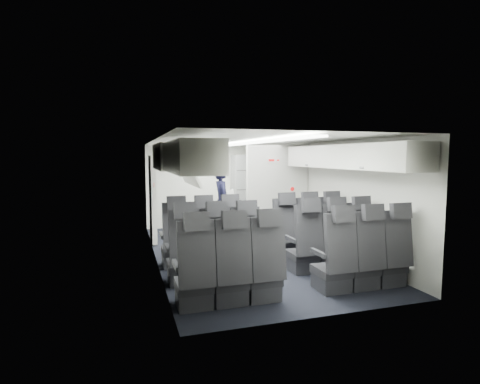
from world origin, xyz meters
TOP-DOWN VIEW (x-y plane):
  - cabin_shell at (0.00, 0.00)m, footprint 3.41×6.01m
  - seat_row_front at (-0.00, -0.53)m, footprint 3.33×0.56m
  - seat_row_mid at (-0.00, -1.43)m, footprint 3.33×0.56m
  - seat_row_rear at (-0.00, -2.33)m, footprint 3.33×0.56m
  - overhead_bin_left_rear at (-1.40, -2.00)m, footprint 0.53×1.80m
  - overhead_bin_left_front_open at (-1.44, -0.25)m, footprint 0.64×1.70m
  - overhead_bin_right_rear at (1.40, -2.00)m, footprint 0.53×1.80m
  - overhead_bin_right_front at (1.40, -0.25)m, footprint 0.53×1.70m
  - bulkhead_partition at (0.98, 0.80)m, footprint 1.40×0.15m
  - galley_unit at (0.95, 2.72)m, footprint 0.85×0.52m
  - boarding_door at (-1.64, 1.55)m, footprint 0.12×1.27m
  - flight_attendant at (-0.09, 1.53)m, footprint 0.39×0.60m
  - carry_on_bag at (-1.43, -0.10)m, footprint 0.42×0.30m
  - papers at (0.10, 1.48)m, footprint 0.19×0.12m

SIDE VIEW (x-z plane):
  - seat_row_front at x=0.00m, z-range -0.21..1.02m
  - seat_row_mid at x=0.00m, z-range -0.21..1.02m
  - seat_row_rear at x=0.00m, z-range -0.21..1.02m
  - flight_attendant at x=-0.09m, z-range 0.00..1.63m
  - galley_unit at x=0.95m, z-range 0.00..1.90m
  - boarding_door at x=-1.64m, z-range 0.02..1.88m
  - papers at x=0.10m, z-range 0.94..1.09m
  - bulkhead_partition at x=0.98m, z-range 0.01..2.14m
  - cabin_shell at x=0.00m, z-range 0.04..2.21m
  - overhead_bin_left_front_open at x=-1.44m, z-range 1.38..2.10m
  - carry_on_bag at x=-1.43m, z-range 1.65..1.90m
  - overhead_bin_right_front at x=1.40m, z-range 1.66..2.06m
  - overhead_bin_left_rear at x=-1.40m, z-range 1.66..2.06m
  - overhead_bin_right_rear at x=1.40m, z-range 1.66..2.06m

